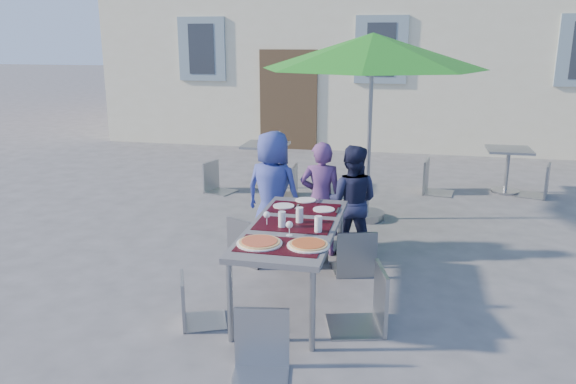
% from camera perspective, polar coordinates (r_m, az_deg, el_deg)
% --- Properties ---
extents(ground, '(90.00, 90.00, 0.00)m').
position_cam_1_polar(ground, '(5.46, 3.71, -11.05)').
color(ground, '#504F52').
rests_on(ground, ground).
extents(dining_table, '(0.80, 1.85, 0.76)m').
position_cam_1_polar(dining_table, '(5.22, 0.52, -3.97)').
color(dining_table, '#414146').
rests_on(dining_table, ground).
extents(pizza_near_left, '(0.39, 0.39, 0.03)m').
position_cam_1_polar(pizza_near_left, '(4.73, -2.92, -5.13)').
color(pizza_near_left, white).
rests_on(pizza_near_left, dining_table).
extents(pizza_near_right, '(0.36, 0.36, 0.03)m').
position_cam_1_polar(pizza_near_right, '(4.68, 2.09, -5.36)').
color(pizza_near_right, white).
rests_on(pizza_near_right, dining_table).
extents(glassware, '(0.56, 0.43, 0.15)m').
position_cam_1_polar(glassware, '(5.11, 0.75, -2.83)').
color(glassware, silver).
rests_on(glassware, dining_table).
extents(place_settings, '(0.68, 0.51, 0.01)m').
position_cam_1_polar(place_settings, '(5.80, 1.70, -1.33)').
color(place_settings, white).
rests_on(place_settings, dining_table).
extents(child_0, '(0.78, 0.60, 1.41)m').
position_cam_1_polar(child_0, '(6.53, -1.55, 0.08)').
color(child_0, '#354293').
rests_on(child_0, ground).
extents(child_1, '(0.51, 0.36, 1.32)m').
position_cam_1_polar(child_1, '(6.39, 3.37, -0.71)').
color(child_1, '#58336A').
rests_on(child_1, ground).
extents(child_2, '(0.64, 0.39, 1.29)m').
position_cam_1_polar(child_2, '(6.37, 6.45, -0.97)').
color(child_2, '#1B1E3C').
rests_on(child_2, ground).
extents(chair_0, '(0.58, 0.58, 0.99)m').
position_cam_1_polar(chair_0, '(6.15, -4.04, -2.13)').
color(chair_0, gray).
rests_on(chair_0, ground).
extents(chair_1, '(0.55, 0.55, 0.95)m').
position_cam_1_polar(chair_1, '(6.17, 2.04, -2.30)').
color(chair_1, gray).
rests_on(chair_1, ground).
extents(chair_2, '(0.53, 0.53, 0.96)m').
position_cam_1_polar(chair_2, '(5.87, 6.90, -3.27)').
color(chair_2, gray).
rests_on(chair_2, ground).
extents(chair_3, '(0.49, 0.49, 0.84)m').
position_cam_1_polar(chair_3, '(4.94, -9.68, -8.00)').
color(chair_3, gray).
rests_on(chair_3, ground).
extents(chair_4, '(0.57, 0.56, 1.04)m').
position_cam_1_polar(chair_4, '(4.80, 8.32, -6.99)').
color(chair_4, gray).
rests_on(chair_4, ground).
extents(chair_5, '(0.48, 0.48, 0.94)m').
position_cam_1_polar(chair_5, '(4.13, -2.86, -11.64)').
color(chair_5, '#91959C').
rests_on(chair_5, ground).
extents(patio_umbrella, '(2.93, 2.93, 2.50)m').
position_cam_1_polar(patio_umbrella, '(7.51, 8.59, 13.87)').
color(patio_umbrella, '#929499').
rests_on(patio_umbrella, ground).
extents(cafe_table_0, '(0.70, 0.70, 0.75)m').
position_cam_1_polar(cafe_table_0, '(9.31, -2.28, 3.48)').
color(cafe_table_0, '#929499').
rests_on(cafe_table_0, ground).
extents(bg_chair_l_0, '(0.52, 0.51, 0.93)m').
position_cam_1_polar(bg_chair_l_0, '(9.16, -7.41, 3.34)').
color(bg_chair_l_0, '#90979B').
rests_on(bg_chair_l_0, ground).
extents(bg_chair_r_0, '(0.44, 0.43, 0.94)m').
position_cam_1_polar(bg_chair_r_0, '(8.83, 0.07, 3.06)').
color(bg_chair_r_0, gray).
rests_on(bg_chair_r_0, ground).
extents(cafe_table_1, '(0.68, 0.68, 0.73)m').
position_cam_1_polar(cafe_table_1, '(9.70, 21.43, 2.75)').
color(cafe_table_1, '#929499').
rests_on(cafe_table_1, ground).
extents(bg_chair_l_1, '(0.52, 0.52, 1.02)m').
position_cam_1_polar(bg_chair_l_1, '(9.29, 14.62, 3.53)').
color(bg_chair_l_1, gray).
rests_on(bg_chair_l_1, ground).
extents(bg_chair_r_1, '(0.56, 0.55, 1.01)m').
position_cam_1_polar(bg_chair_r_1, '(9.63, 24.42, 2.98)').
color(bg_chair_r_1, gray).
rests_on(bg_chair_r_1, ground).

